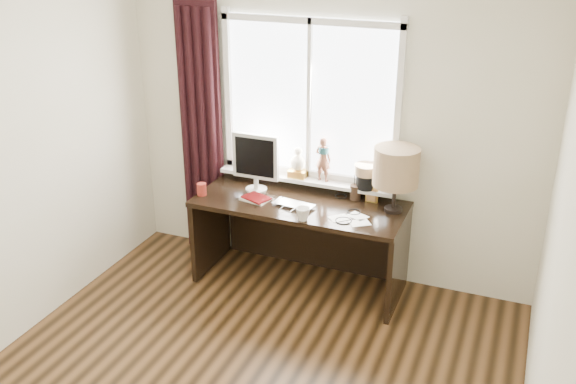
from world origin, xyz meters
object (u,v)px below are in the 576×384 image
at_px(mug, 303,213).
at_px(red_cup, 202,189).
at_px(monitor, 256,159).
at_px(laptop, 294,205).
at_px(table_lamp, 396,168).
at_px(desk, 304,225).

height_order(mug, red_cup, mug).
relative_size(red_cup, monitor, 0.21).
relative_size(laptop, table_lamp, 0.63).
bearing_deg(red_cup, mug, -8.10).
bearing_deg(laptop, monitor, 163.53).
height_order(laptop, mug, mug).
relative_size(laptop, monitor, 0.67).
distance_m(laptop, monitor, 0.53).
bearing_deg(desk, monitor, -179.77).
distance_m(laptop, table_lamp, 0.85).
bearing_deg(desk, laptop, -93.62).
xyz_separation_m(mug, red_cup, (-0.94, 0.13, -0.00)).
xyz_separation_m(mug, monitor, (-0.56, 0.39, 0.22)).
relative_size(red_cup, table_lamp, 0.19).
bearing_deg(mug, table_lamp, 34.58).
bearing_deg(laptop, mug, -46.57).
height_order(red_cup, table_lamp, table_lamp).
bearing_deg(red_cup, laptop, 5.27).
xyz_separation_m(laptop, desk, (0.01, 0.19, -0.26)).
relative_size(monitor, table_lamp, 0.94).
bearing_deg(desk, mug, -70.84).
xyz_separation_m(laptop, monitor, (-0.42, 0.19, 0.26)).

